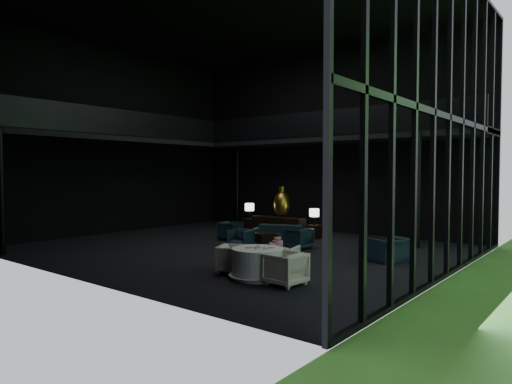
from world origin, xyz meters
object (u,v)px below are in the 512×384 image
Objects in this scene: dining_chair_north at (282,257)px; side_table_right at (314,232)px; dining_chair_west at (234,257)px; console at (278,226)px; side_table_left at (251,225)px; table_lamp_right at (314,213)px; lounge_armchair_south at (240,239)px; lounge_armchair_west at (230,230)px; window_armchair at (389,246)px; dining_chair_east at (285,265)px; sofa at (283,228)px; bronze_urn at (282,204)px; child at (278,244)px; lounge_armchair_east at (299,237)px; table_lamp_left at (249,208)px; coffee_table at (264,237)px; dining_table at (258,265)px.

side_table_right is at bearing -80.04° from dining_chair_north.
dining_chair_west is (1.64, -6.72, 0.14)m from side_table_right.
side_table_left is at bearing 175.48° from console.
lounge_armchair_south is (-0.66, -3.77, -0.64)m from table_lamp_right.
lounge_armchair_west is 0.72× the size of window_armchair.
side_table_right is at bearing 73.21° from lounge_armchair_south.
dining_chair_east reaches higher than side_table_right.
console is 1.28m from sofa.
sofa is at bearing -53.32° from bronze_urn.
console is 7.05m from child.
lounge_armchair_west is (0.87, -2.32, 0.09)m from side_table_left.
lounge_armchair_south is at bearing -55.21° from side_table_left.
side_table_right is at bearing -54.56° from lounge_armchair_west.
lounge_armchair_south is at bearing -42.97° from lounge_armchair_east.
lounge_armchair_west is at bearing -49.07° from dining_chair_north.
side_table_left is 0.75× the size of dining_chair_north.
table_lamp_right is at bearing -102.28° from window_armchair.
side_table_right is 0.49× the size of window_armchair.
table_lamp_left is at bearing -88.32° from window_armchair.
lounge_armchair_west reaches higher than coffee_table.
dining_table is (5.74, -6.66, -0.76)m from table_lamp_left.
lounge_armchair_west is 0.85× the size of dining_chair_east.
side_table_left is 7.90m from window_armchair.
side_table_right is 0.91× the size of child.
bronze_urn is 2.11× the size of side_table_left.
dining_table is (3.20, -3.07, -0.03)m from lounge_armchair_south.
table_lamp_left is at bearing 12.23° from dining_chair_west.
lounge_armchair_west is at bearing 134.43° from lounge_armchair_south.
table_lamp_right is at bearing -80.03° from dining_chair_north.
table_lamp_left is 0.83× the size of dining_chair_north.
lounge_armchair_south is 1.72m from coffee_table.
dining_chair_east reaches higher than lounge_armchair_east.
dining_chair_north reaches higher than dining_table.
lounge_armchair_south is 4.43m from dining_table.
lounge_armchair_east is 1.00× the size of coffee_table.
dining_chair_north is (5.82, -5.81, 0.10)m from side_table_left.
lounge_armchair_south is 0.49× the size of dining_table.
dining_chair_west is at bearing -63.46° from console.
side_table_right is at bearing 8.39° from console.
lounge_armchair_south is at bearing -75.97° from bronze_urn.
bronze_urn reaches higher than side_table_right.
side_table_left reaches higher than side_table_right.
lounge_armchair_west is 3.20m from lounge_armchair_east.
lounge_armchair_east reaches higher than dining_table.
child is at bearing -48.48° from coffee_table.
side_table_left is 0.94× the size of table_lamp_right.
console is 3.74× the size of table_lamp_right.
dining_chair_north is (1.75, -3.46, 0.00)m from lounge_armchair_east.
dining_chair_east is at bearing -45.56° from table_lamp_left.
table_lamp_right is at bearing -10.61° from dining_chair_west.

